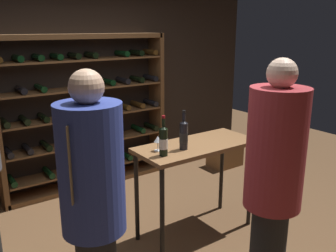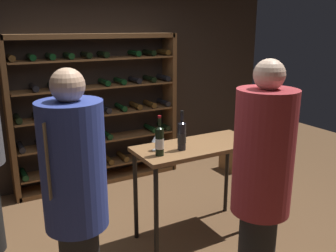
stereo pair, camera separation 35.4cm
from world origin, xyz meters
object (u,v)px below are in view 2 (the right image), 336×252
at_px(wine_rack, 98,111).
at_px(wine_bottle_green_slim, 160,141).
at_px(person_guest_khaki, 75,193).
at_px(tasting_table, 197,157).
at_px(wine_crate, 238,157).
at_px(wine_glass_stemmed_center, 155,140).
at_px(wine_bottle_black_capsule, 182,135).
at_px(person_guest_blue_shirt, 262,180).

bearing_deg(wine_rack, wine_bottle_green_slim, -91.49).
relative_size(wine_rack, person_guest_khaki, 1.22).
xyz_separation_m(tasting_table, wine_crate, (1.58, 1.20, -0.68)).
relative_size(tasting_table, wine_glass_stemmed_center, 8.59).
distance_m(person_guest_khaki, wine_bottle_black_capsule, 1.27).
relative_size(tasting_table, wine_bottle_black_capsule, 3.29).
relative_size(wine_rack, wine_glass_stemmed_center, 15.65).
bearing_deg(wine_bottle_black_capsule, wine_glass_stemmed_center, 155.43).
bearing_deg(tasting_table, person_guest_khaki, -156.78).
bearing_deg(wine_glass_stemmed_center, wine_bottle_green_slim, -99.74).
bearing_deg(wine_rack, person_guest_khaki, -112.11).
distance_m(tasting_table, wine_crate, 2.10).
bearing_deg(wine_glass_stemmed_center, wine_crate, 29.83).
relative_size(person_guest_blue_shirt, wine_bottle_black_capsule, 5.03).
xyz_separation_m(wine_crate, wine_glass_stemmed_center, (-2.01, -1.15, 0.91)).
height_order(wine_rack, wine_crate, wine_rack).
distance_m(person_guest_khaki, wine_bottle_green_slim, 1.04).
bearing_deg(wine_bottle_green_slim, wine_glass_stemmed_center, 80.26).
xyz_separation_m(wine_crate, wine_bottle_black_capsule, (-1.79, -1.26, 0.95)).
distance_m(wine_bottle_black_capsule, wine_bottle_green_slim, 0.25).
distance_m(wine_crate, wine_bottle_black_capsule, 2.38).
distance_m(wine_rack, person_guest_khaki, 2.53).
distance_m(wine_rack, tasting_table, 1.81).
height_order(person_guest_blue_shirt, wine_crate, person_guest_blue_shirt).
xyz_separation_m(wine_rack, tasting_table, (0.41, -1.76, -0.15)).
distance_m(wine_crate, wine_glass_stemmed_center, 2.49).
height_order(person_guest_blue_shirt, wine_bottle_green_slim, person_guest_blue_shirt).
relative_size(person_guest_khaki, wine_crate, 3.87).
height_order(wine_rack, tasting_table, wine_rack).
distance_m(wine_rack, person_guest_blue_shirt, 2.85).
bearing_deg(tasting_table, wine_bottle_green_slim, -169.34).
distance_m(wine_rack, wine_bottle_green_slim, 1.85).
xyz_separation_m(person_guest_khaki, wine_crate, (2.94, 1.79, -0.86)).
xyz_separation_m(tasting_table, wine_bottle_black_capsule, (-0.21, -0.05, 0.26)).
height_order(person_guest_khaki, wine_bottle_black_capsule, person_guest_khaki).
distance_m(tasting_table, wine_bottle_black_capsule, 0.34).
bearing_deg(wine_glass_stemmed_center, wine_bottle_black_capsule, -24.57).
bearing_deg(wine_bottle_green_slim, person_guest_khaki, -151.19).
distance_m(person_guest_blue_shirt, wine_crate, 3.00).
height_order(person_guest_khaki, wine_glass_stemmed_center, person_guest_khaki).
xyz_separation_m(wine_rack, wine_glass_stemmed_center, (-0.03, -1.71, 0.08)).
xyz_separation_m(person_guest_khaki, wine_bottle_green_slim, (0.90, 0.50, 0.09)).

